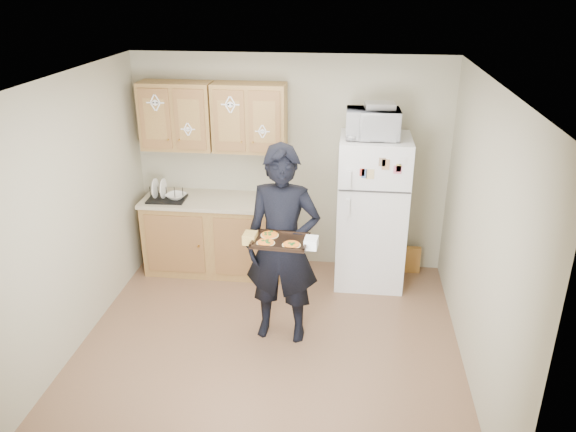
{
  "coord_description": "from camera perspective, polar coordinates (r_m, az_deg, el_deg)",
  "views": [
    {
      "loc": [
        0.7,
        -4.38,
        3.24
      ],
      "look_at": [
        0.13,
        0.45,
        1.17
      ],
      "focal_mm": 35.0,
      "sensor_mm": 36.0,
      "label": 1
    }
  ],
  "objects": [
    {
      "name": "foil_pan",
      "position": [
        5.92,
        9.31,
        11.01
      ],
      "size": [
        0.32,
        0.24,
        0.06
      ],
      "primitive_type": "cube",
      "rotation": [
        0.0,
        0.0,
        0.1
      ],
      "color": "silver",
      "rests_on": "microwave"
    },
    {
      "name": "wall_right",
      "position": [
        4.94,
        18.99,
        -2.09
      ],
      "size": [
        0.04,
        3.6,
        2.5
      ],
      "primitive_type": "cube",
      "color": "#ABA58B",
      "rests_on": "floor"
    },
    {
      "name": "upper_cab_left",
      "position": [
        6.46,
        -11.2,
        9.96
      ],
      "size": [
        0.8,
        0.33,
        0.75
      ],
      "primitive_type": "cube",
      "color": "brown",
      "rests_on": "wall_back"
    },
    {
      "name": "dish_rack",
      "position": [
        6.54,
        -12.24,
        2.32
      ],
      "size": [
        0.43,
        0.33,
        0.17
      ],
      "primitive_type": "cube",
      "rotation": [
        0.0,
        0.0,
        0.04
      ],
      "color": "black",
      "rests_on": "countertop"
    },
    {
      "name": "wall_front",
      "position": [
        3.33,
        -6.98,
        -13.86
      ],
      "size": [
        3.6,
        0.04,
        2.5
      ],
      "primitive_type": "cube",
      "color": "#ABA58B",
      "rests_on": "floor"
    },
    {
      "name": "base_cabinet",
      "position": [
        6.68,
        -7.35,
        -2.03
      ],
      "size": [
        1.6,
        0.6,
        0.86
      ],
      "primitive_type": "cube",
      "color": "brown",
      "rests_on": "floor"
    },
    {
      "name": "upper_cab_right",
      "position": [
        6.26,
        -3.92,
        9.93
      ],
      "size": [
        0.8,
        0.33,
        0.75
      ],
      "primitive_type": "cube",
      "color": "brown",
      "rests_on": "wall_back"
    },
    {
      "name": "countertop",
      "position": [
        6.5,
        -7.55,
        1.56
      ],
      "size": [
        1.64,
        0.64,
        0.04
      ],
      "primitive_type": "cube",
      "color": "tan",
      "rests_on": "base_cabinet"
    },
    {
      "name": "cereal_box",
      "position": [
        6.83,
        12.44,
        -4.34
      ],
      "size": [
        0.2,
        0.07,
        0.32
      ],
      "primitive_type": "cube",
      "color": "gold",
      "rests_on": "floor"
    },
    {
      "name": "pizza_front_right",
      "position": [
        4.74,
        0.34,
        -2.92
      ],
      "size": [
        0.16,
        0.16,
        0.02
      ],
      "primitive_type": "cylinder",
      "color": "orange",
      "rests_on": "baking_tray"
    },
    {
      "name": "floor",
      "position": [
        5.49,
        -1.96,
        -13.13
      ],
      "size": [
        3.6,
        3.6,
        0.0
      ],
      "primitive_type": "plane",
      "color": "brown",
      "rests_on": "ground"
    },
    {
      "name": "pizza_back_left",
      "position": [
        4.91,
        -1.87,
        -1.92
      ],
      "size": [
        0.16,
        0.16,
        0.02
      ],
      "primitive_type": "cylinder",
      "color": "orange",
      "rests_on": "baking_tray"
    },
    {
      "name": "soap_bottle",
      "position": [
        6.22,
        -1.59,
        1.96
      ],
      "size": [
        0.1,
        0.1,
        0.21
      ],
      "primitive_type": "imported",
      "rotation": [
        0.0,
        0.0,
        0.09
      ],
      "color": "white",
      "rests_on": "countertop"
    },
    {
      "name": "wall_back",
      "position": [
        6.53,
        0.24,
        5.3
      ],
      "size": [
        3.6,
        0.04,
        2.5
      ],
      "primitive_type": "cube",
      "color": "#ABA58B",
      "rests_on": "floor"
    },
    {
      "name": "refrigerator",
      "position": [
        6.29,
        8.48,
        0.43
      ],
      "size": [
        0.75,
        0.7,
        1.7
      ],
      "primitive_type": "cube",
      "color": "white",
      "rests_on": "floor"
    },
    {
      "name": "microwave",
      "position": [
        5.93,
        8.59,
        9.24
      ],
      "size": [
        0.56,
        0.39,
        0.3
      ],
      "primitive_type": "imported",
      "rotation": [
        0.0,
        0.0,
        0.03
      ],
      "color": "white",
      "rests_on": "refrigerator"
    },
    {
      "name": "ceiling",
      "position": [
        4.5,
        -2.4,
        13.53
      ],
      "size": [
        3.6,
        3.6,
        0.0
      ],
      "primitive_type": "plane",
      "color": "silver",
      "rests_on": "wall_back"
    },
    {
      "name": "pizza_front_left",
      "position": [
        4.78,
        -2.28,
        -2.71
      ],
      "size": [
        0.16,
        0.16,
        0.02
      ],
      "primitive_type": "cylinder",
      "color": "orange",
      "rests_on": "baking_tray"
    },
    {
      "name": "baking_tray",
      "position": [
        4.83,
        -0.78,
        -2.6
      ],
      "size": [
        0.5,
        0.38,
        0.04
      ],
      "primitive_type": "cube",
      "rotation": [
        0.0,
        0.0,
        -0.07
      ],
      "color": "black",
      "rests_on": "person"
    },
    {
      "name": "bowl",
      "position": [
        6.52,
        -11.31,
        1.99
      ],
      "size": [
        0.29,
        0.29,
        0.05
      ],
      "primitive_type": "imported",
      "rotation": [
        0.0,
        0.0,
        -0.35
      ],
      "color": "silver",
      "rests_on": "dish_rack"
    },
    {
      "name": "wall_left",
      "position": [
        5.42,
        -21.31,
        -0.16
      ],
      "size": [
        0.04,
        3.6,
        2.5
      ],
      "primitive_type": "cube",
      "color": "#ABA58B",
      "rests_on": "floor"
    },
    {
      "name": "person",
      "position": [
        5.18,
        -0.56,
        -3.07
      ],
      "size": [
        0.73,
        0.5,
        1.92
      ],
      "primitive_type": "imported",
      "rotation": [
        0.0,
        0.0,
        -0.07
      ],
      "color": "black",
      "rests_on": "floor"
    }
  ]
}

